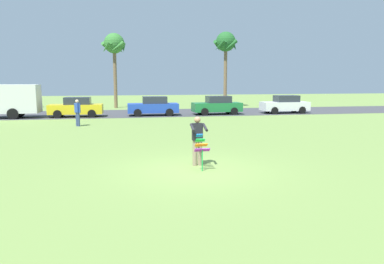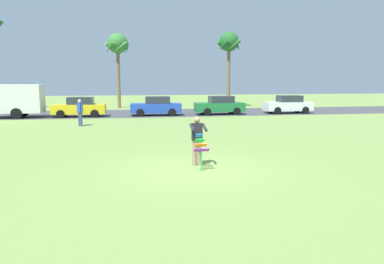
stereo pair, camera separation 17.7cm
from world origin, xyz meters
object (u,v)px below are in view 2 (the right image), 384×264
(parked_truck_red_cab, at_px, (3,100))
(palm_tree_centre_far, at_px, (229,45))
(parked_car_blue, at_px, (156,106))
(palm_tree_right_near, at_px, (118,46))
(person_kite_flyer, at_px, (197,139))
(kite_held, at_px, (201,146))
(parked_car_green, at_px, (220,106))
(parked_car_yellow, at_px, (79,107))
(person_walker_near, at_px, (80,112))
(parked_car_white, at_px, (288,105))

(parked_truck_red_cab, bearing_deg, palm_tree_centre_far, 21.49)
(parked_truck_red_cab, xyz_separation_m, palm_tree_centre_far, (20.46, 8.06, 5.29))
(parked_car_blue, relative_size, palm_tree_right_near, 0.54)
(person_kite_flyer, height_order, parked_car_blue, person_kite_flyer)
(person_kite_flyer, xyz_separation_m, kite_held, (-0.00, -0.65, -0.15))
(parked_car_green, height_order, palm_tree_right_near, palm_tree_right_near)
(kite_held, xyz_separation_m, parked_car_yellow, (-6.18, 19.10, -0.03))
(person_kite_flyer, distance_m, parked_car_blue, 18.46)
(parked_car_blue, height_order, parked_car_green, same)
(palm_tree_right_near, height_order, person_walker_near, palm_tree_right_near)
(kite_held, relative_size, parked_car_green, 0.28)
(person_kite_flyer, xyz_separation_m, palm_tree_centre_far, (8.55, 26.51, 5.75))
(parked_car_blue, xyz_separation_m, palm_tree_right_near, (-3.21, 9.17, 5.66))
(parked_car_white, bearing_deg, person_walker_near, -160.14)
(parked_truck_red_cab, height_order, person_walker_near, parked_truck_red_cab)
(parked_car_green, xyz_separation_m, palm_tree_right_near, (-8.74, 9.17, 5.66))
(parked_car_yellow, height_order, parked_car_blue, same)
(palm_tree_centre_far, bearing_deg, parked_car_white, -67.82)
(parked_car_green, height_order, person_walker_near, person_walker_near)
(kite_held, relative_size, person_walker_near, 0.68)
(palm_tree_right_near, relative_size, person_walker_near, 4.51)
(parked_truck_red_cab, height_order, parked_car_green, parked_truck_red_cab)
(kite_held, distance_m, parked_car_yellow, 20.08)
(parked_car_white, distance_m, palm_tree_centre_far, 10.52)
(parked_car_green, bearing_deg, parked_car_white, -0.01)
(kite_held, distance_m, person_walker_near, 13.96)
(parked_car_blue, xyz_separation_m, person_walker_near, (-5.42, -6.22, 0.16))
(kite_held, distance_m, parked_car_green, 19.89)
(palm_tree_centre_far, bearing_deg, parked_car_blue, -136.63)
(kite_held, xyz_separation_m, palm_tree_right_near, (-3.19, 28.27, 5.64))
(person_kite_flyer, relative_size, palm_tree_centre_far, 0.21)
(parked_car_yellow, bearing_deg, parked_truck_red_cab, 179.99)
(person_kite_flyer, relative_size, person_walker_near, 1.00)
(person_kite_flyer, distance_m, parked_car_yellow, 19.47)
(parked_car_yellow, bearing_deg, palm_tree_right_near, 71.91)
(person_kite_flyer, bearing_deg, person_walker_near, 113.81)
(kite_held, xyz_separation_m, parked_car_blue, (0.03, 19.10, -0.03))
(parked_truck_red_cab, height_order, parked_car_yellow, parked_truck_red_cab)
(parked_truck_red_cab, relative_size, parked_car_yellow, 1.59)
(kite_held, height_order, parked_truck_red_cab, parked_truck_red_cab)
(parked_truck_red_cab, bearing_deg, person_walker_near, -43.72)
(parked_truck_red_cab, relative_size, parked_car_green, 1.58)
(parked_car_yellow, xyz_separation_m, parked_car_white, (18.02, 0.00, 0.00))
(parked_car_yellow, height_order, palm_tree_right_near, palm_tree_right_near)
(parked_car_green, relative_size, parked_car_white, 1.01)
(parked_car_blue, bearing_deg, parked_truck_red_cab, 180.00)
(person_kite_flyer, height_order, parked_truck_red_cab, parked_truck_red_cab)
(kite_held, height_order, parked_car_green, parked_car_green)
(parked_car_blue, height_order, person_walker_near, person_walker_near)
(parked_truck_red_cab, distance_m, parked_car_white, 23.75)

